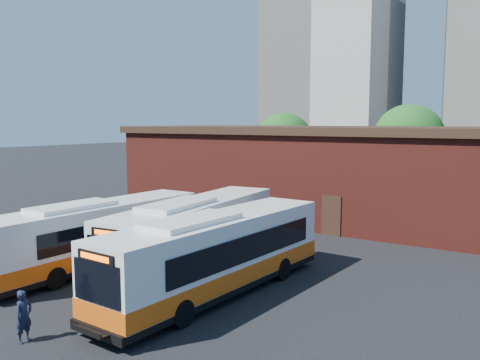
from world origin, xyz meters
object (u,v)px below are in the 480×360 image
Objects in this scene: bus_east at (217,257)px; transit_worker at (24,316)px; bus_midwest at (98,237)px; bus_mideast at (195,236)px.

bus_east is 7.40× the size of transit_worker.
transit_worker is at bearing -55.60° from bus_midwest.
bus_east reaches higher than transit_worker.
bus_midwest is at bearing -177.15° from bus_east.
bus_midwest is at bearing -154.11° from bus_mideast.
bus_midwest is 0.97× the size of bus_east.
transit_worker is (-2.39, -6.78, -0.66)m from bus_east.
bus_east is (6.80, -0.00, 0.05)m from bus_midwest.
bus_midwest is 6.80m from bus_east.
bus_mideast is (3.82, 2.43, 0.06)m from bus_midwest.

